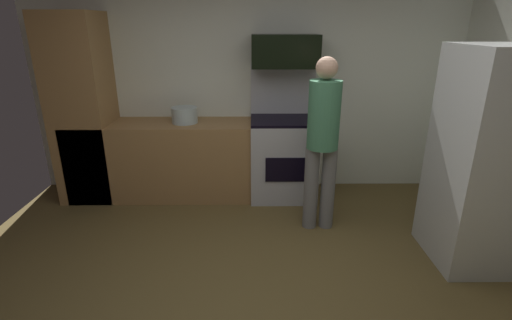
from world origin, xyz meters
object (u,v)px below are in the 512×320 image
object	(u,v)px
oven_range	(283,154)
stock_pot	(185,115)
microwave	(285,51)
refrigerator	(497,160)
person_cook	(323,137)

from	to	relation	value
oven_range	stock_pot	distance (m)	1.23
microwave	stock_pot	size ratio (longest dim) A/B	2.53
refrigerator	stock_pot	world-z (taller)	refrigerator
stock_pot	refrigerator	bearing A→B (deg)	-25.58
oven_range	microwave	xyz separation A→B (m)	(0.00, 0.09, 1.17)
refrigerator	stock_pot	bearing A→B (deg)	154.42
microwave	stock_pot	xyz separation A→B (m)	(-1.14, -0.08, -0.70)
oven_range	microwave	world-z (taller)	microwave
person_cook	microwave	bearing A→B (deg)	109.40
microwave	refrigerator	world-z (taller)	microwave
microwave	refrigerator	bearing A→B (deg)	-40.58
oven_range	microwave	distance (m)	1.17
oven_range	microwave	size ratio (longest dim) A/B	2.04
refrigerator	person_cook	xyz separation A→B (m)	(-1.35, 0.55, 0.04)
microwave	refrigerator	size ratio (longest dim) A/B	0.40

